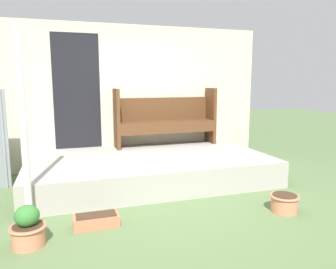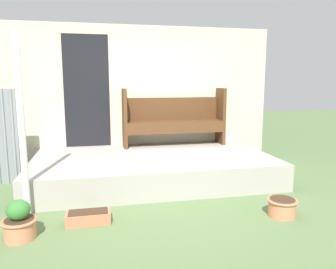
% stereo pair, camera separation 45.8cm
% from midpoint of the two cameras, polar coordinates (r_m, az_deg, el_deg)
% --- Properties ---
extents(ground_plane, '(24.00, 24.00, 0.00)m').
position_cam_midpoint_polar(ground_plane, '(4.41, -3.82, -11.85)').
color(ground_plane, '#5B7547').
extents(porch_slab, '(3.75, 2.08, 0.40)m').
position_cam_midpoint_polar(porch_slab, '(5.33, -5.77, -5.87)').
color(porch_slab, '#A8A399').
rests_on(porch_slab, ground_plane).
extents(house_wall, '(4.95, 0.08, 2.60)m').
position_cam_midpoint_polar(house_wall, '(6.20, -8.43, 6.54)').
color(house_wall, beige).
rests_on(house_wall, ground_plane).
extents(support_post, '(0.08, 0.08, 2.17)m').
position_cam_midpoint_polar(support_post, '(3.98, -26.96, 0.96)').
color(support_post, white).
rests_on(support_post, ground_plane).
extents(bench, '(1.90, 0.42, 1.06)m').
position_cam_midpoint_polar(bench, '(6.11, -2.61, 3.05)').
color(bench, '#54331C').
rests_on(bench, porch_slab).
extents(flower_pot_left, '(0.35, 0.35, 0.41)m').
position_cam_midpoint_polar(flower_pot_left, '(3.65, -26.70, -14.49)').
color(flower_pot_left, tan).
rests_on(flower_pot_left, ground_plane).
extents(flower_pot_middle, '(0.36, 0.36, 0.22)m').
position_cam_midpoint_polar(flower_pot_middle, '(4.27, 16.70, -11.29)').
color(flower_pot_middle, tan).
rests_on(flower_pot_middle, ground_plane).
extents(planter_box_rect, '(0.49, 0.23, 0.14)m').
position_cam_midpoint_polar(planter_box_rect, '(3.86, -15.84, -14.28)').
color(planter_box_rect, '#C67251').
rests_on(planter_box_rect, ground_plane).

